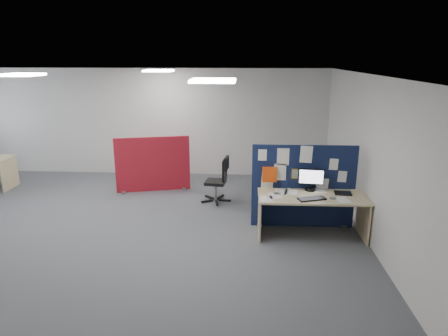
{
  "coord_description": "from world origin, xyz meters",
  "views": [
    {
      "loc": [
        2.45,
        -6.48,
        3.0
      ],
      "look_at": [
        2.06,
        0.58,
        1.0
      ],
      "focal_mm": 32.0,
      "sensor_mm": 36.0,
      "label": 1
    }
  ],
  "objects_px": {
    "navy_divider": "(302,186)",
    "office_chair": "(220,177)",
    "monitor_main": "(311,178)",
    "main_desk": "(311,204)",
    "red_divider": "(153,165)"
  },
  "relations": [
    {
      "from": "navy_divider",
      "to": "office_chair",
      "type": "xyz_separation_m",
      "value": [
        -1.53,
        1.17,
        -0.21
      ]
    },
    {
      "from": "office_chair",
      "to": "red_divider",
      "type": "bearing_deg",
      "value": 165.66
    },
    {
      "from": "main_desk",
      "to": "monitor_main",
      "type": "height_order",
      "value": "monitor_main"
    },
    {
      "from": "red_divider",
      "to": "monitor_main",
      "type": "bearing_deg",
      "value": -44.67
    },
    {
      "from": "navy_divider",
      "to": "red_divider",
      "type": "bearing_deg",
      "value": 149.84
    },
    {
      "from": "navy_divider",
      "to": "main_desk",
      "type": "relative_size",
      "value": 1.01
    },
    {
      "from": "navy_divider",
      "to": "office_chair",
      "type": "distance_m",
      "value": 1.94
    },
    {
      "from": "navy_divider",
      "to": "red_divider",
      "type": "height_order",
      "value": "navy_divider"
    },
    {
      "from": "office_chair",
      "to": "navy_divider",
      "type": "bearing_deg",
      "value": -29.94
    },
    {
      "from": "main_desk",
      "to": "office_chair",
      "type": "bearing_deg",
      "value": 137.32
    },
    {
      "from": "navy_divider",
      "to": "monitor_main",
      "type": "bearing_deg",
      "value": -45.01
    },
    {
      "from": "monitor_main",
      "to": "red_divider",
      "type": "distance_m",
      "value": 3.77
    },
    {
      "from": "monitor_main",
      "to": "office_chair",
      "type": "bearing_deg",
      "value": 150.15
    },
    {
      "from": "main_desk",
      "to": "red_divider",
      "type": "xyz_separation_m",
      "value": [
        -3.22,
        2.15,
        0.05
      ]
    },
    {
      "from": "main_desk",
      "to": "office_chair",
      "type": "xyz_separation_m",
      "value": [
        -1.65,
        1.53,
        -0.01
      ]
    }
  ]
}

